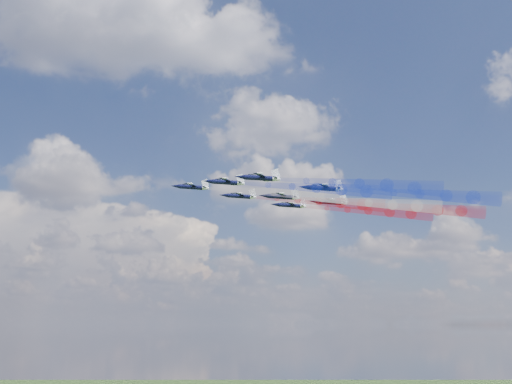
{
  "coord_description": "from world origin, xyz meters",
  "views": [
    {
      "loc": [
        -27.09,
        -142.54,
        91.4
      ],
      "look_at": [
        -9.83,
        12.77,
        126.88
      ],
      "focal_mm": 41.16,
      "sensor_mm": 36.0,
      "label": 1
    }
  ],
  "objects": [
    {
      "name": "trail_center_third",
      "position": [
        19.27,
        4.76,
        122.95
      ],
      "size": [
        36.71,
        14.66,
        7.89
      ],
      "primitive_type": null,
      "rotation": [
        0.11,
        -0.04,
        1.27
      ],
      "color": "white"
    },
    {
      "name": "trail_lead",
      "position": [
        -4.98,
        11.81,
        126.66
      ],
      "size": [
        36.71,
        14.66,
        7.89
      ],
      "primitive_type": null,
      "rotation": [
        0.11,
        -0.04,
        1.27
      ],
      "color": "white"
    },
    {
      "name": "jet_center_third",
      "position": [
        -3.19,
        11.6,
        125.46
      ],
      "size": [
        13.96,
        12.35,
        4.62
      ],
      "primitive_type": null,
      "rotation": [
        0.11,
        -0.04,
        1.27
      ],
      "color": "black"
    },
    {
      "name": "jet_inner_right",
      "position": [
        -13.33,
        25.88,
        128.47
      ],
      "size": [
        13.96,
        12.35,
        4.62
      ],
      "primitive_type": null,
      "rotation": [
        0.11,
        -0.04,
        1.27
      ],
      "color": "black"
    },
    {
      "name": "jet_rear_right",
      "position": [
        11.95,
        18.14,
        125.62
      ],
      "size": [
        13.96,
        12.35,
        4.62
      ],
      "primitive_type": null,
      "rotation": [
        0.11,
        -0.04,
        1.27
      ],
      "color": "black"
    },
    {
      "name": "trail_inner_left",
      "position": [
        3.77,
        -2.27,
        124.88
      ],
      "size": [
        36.71,
        14.66,
        7.89
      ],
      "primitive_type": null,
      "rotation": [
        0.11,
        -0.04,
        1.27
      ],
      "color": "#1A35DD"
    },
    {
      "name": "trail_rear_right",
      "position": [
        34.41,
        11.3,
        123.12
      ],
      "size": [
        36.71,
        14.66,
        7.89
      ],
      "primitive_type": null,
      "rotation": [
        0.11,
        -0.04,
        1.27
      ],
      "color": "red"
    },
    {
      "name": "jet_lead",
      "position": [
        -27.44,
        18.65,
        129.17
      ],
      "size": [
        13.96,
        12.35,
        4.62
      ],
      "primitive_type": null,
      "rotation": [
        0.11,
        -0.04,
        1.27
      ],
      "color": "black"
    },
    {
      "name": "trail_outer_left",
      "position": [
        11.16,
        -14.59,
        123.15
      ],
      "size": [
        36.71,
        14.66,
        7.89
      ],
      "primitive_type": null,
      "rotation": [
        0.11,
        -0.04,
        1.27
      ],
      "color": "#1A35DD"
    },
    {
      "name": "jet_outer_right",
      "position": [
        2.57,
        30.63,
        127.0
      ],
      "size": [
        13.96,
        12.35,
        4.62
      ],
      "primitive_type": null,
      "rotation": [
        0.11,
        -0.04,
        1.27
      ],
      "color": "black"
    },
    {
      "name": "trail_outer_right",
      "position": [
        25.03,
        23.78,
        124.5
      ],
      "size": [
        36.71,
        14.66,
        7.89
      ],
      "primitive_type": null,
      "rotation": [
        0.11,
        -0.04,
        1.27
      ],
      "color": "red"
    },
    {
      "name": "trail_rear_left",
      "position": [
        27.82,
        -8.92,
        122.39
      ],
      "size": [
        36.71,
        14.66,
        7.89
      ],
      "primitive_type": null,
      "rotation": [
        0.11,
        -0.04,
        1.27
      ],
      "color": "#1A35DD"
    },
    {
      "name": "trail_inner_right",
      "position": [
        9.13,
        19.04,
        125.97
      ],
      "size": [
        36.71,
        14.66,
        7.89
      ],
      "primitive_type": null,
      "rotation": [
        0.11,
        -0.04,
        1.27
      ],
      "color": "red"
    },
    {
      "name": "jet_outer_left",
      "position": [
        -11.3,
        -7.75,
        125.65
      ],
      "size": [
        13.96,
        12.35,
        4.62
      ],
      "primitive_type": null,
      "rotation": [
        0.11,
        -0.04,
        1.27
      ],
      "color": "black"
    },
    {
      "name": "jet_inner_left",
      "position": [
        -18.69,
        4.57,
        127.38
      ],
      "size": [
        13.96,
        12.35,
        4.62
      ],
      "primitive_type": null,
      "rotation": [
        0.11,
        -0.04,
        1.27
      ],
      "color": "black"
    },
    {
      "name": "jet_rear_left",
      "position": [
        5.36,
        -2.08,
        124.89
      ],
      "size": [
        13.96,
        12.35,
        4.62
      ],
      "primitive_type": null,
      "rotation": [
        0.11,
        -0.04,
        1.27
      ],
      "color": "black"
    }
  ]
}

